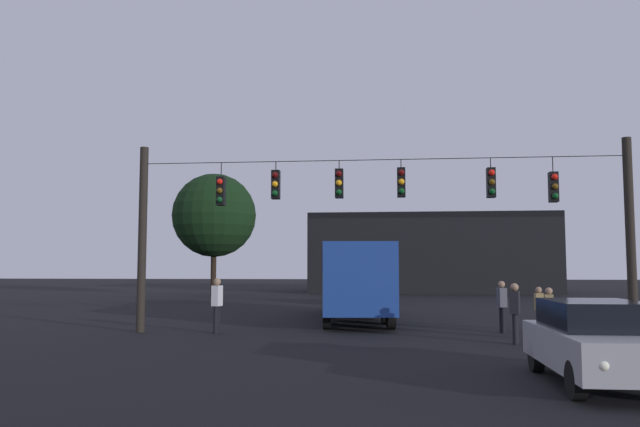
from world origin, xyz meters
TOP-DOWN VIEW (x-y plane):
  - ground_plane at (0.00, 24.50)m, footprint 168.00×168.00m
  - overhead_signal_span at (0.02, 14.19)m, footprint 15.91×0.44m
  - city_bus at (-1.07, 20.12)m, footprint 3.56×11.19m
  - car_near_right at (4.14, 5.95)m, footprint 1.82×4.35m
  - car_far_left at (-0.83, 31.13)m, footprint 1.84×4.35m
  - pedestrian_crossing_left at (5.05, 13.10)m, footprint 0.31×0.40m
  - pedestrian_crossing_center at (5.19, 14.99)m, footprint 0.25×0.37m
  - pedestrian_crossing_right at (3.88, 12.09)m, footprint 0.34×0.42m
  - pedestrian_near_bus at (-5.20, 14.09)m, footprint 0.31×0.40m
  - pedestrian_trailing at (4.07, 15.24)m, footprint 0.29×0.39m
  - corner_building at (4.05, 51.13)m, footprint 20.41×11.71m
  - tree_left_silhouette at (-12.53, 40.06)m, footprint 6.24×6.24m

SIDE VIEW (x-z plane):
  - ground_plane at x=0.00m, z-range 0.00..0.00m
  - car_near_right at x=4.14m, z-range 0.04..1.56m
  - car_far_left at x=-0.83m, z-range 0.04..1.56m
  - pedestrian_crossing_center at x=5.19m, z-range 0.09..1.60m
  - pedestrian_crossing_left at x=5.05m, z-range 0.09..1.64m
  - pedestrian_trailing at x=4.07m, z-range 0.11..1.80m
  - pedestrian_crossing_right at x=3.88m, z-range 0.11..1.81m
  - pedestrian_near_bus at x=-5.20m, z-range 0.13..1.91m
  - city_bus at x=-1.07m, z-range 0.37..3.37m
  - corner_building at x=4.05m, z-range 0.00..6.62m
  - overhead_signal_span at x=0.02m, z-range 0.67..6.86m
  - tree_left_silhouette at x=-12.53m, z-range 1.44..10.58m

